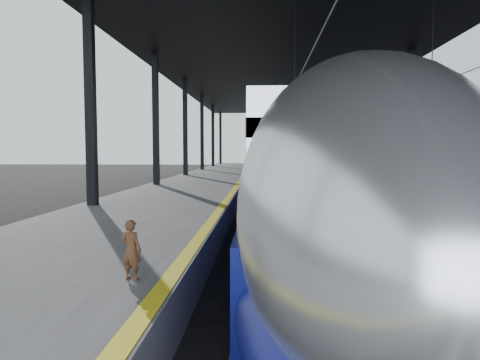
{
  "coord_description": "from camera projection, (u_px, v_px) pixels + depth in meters",
  "views": [
    {
      "loc": [
        0.85,
        -11.24,
        3.14
      ],
      "look_at": [
        -0.04,
        4.94,
        2.0
      ],
      "focal_mm": 32.0,
      "sensor_mm": 36.0,
      "label": 1
    }
  ],
  "objects": [
    {
      "name": "ground",
      "position": [
        231.0,
        267.0,
        11.47
      ],
      "size": [
        160.0,
        160.0,
        0.0
      ],
      "primitive_type": "plane",
      "color": "black",
      "rests_on": "ground"
    },
    {
      "name": "platform",
      "position": [
        204.0,
        186.0,
        31.54
      ],
      "size": [
        6.0,
        80.0,
        1.0
      ],
      "primitive_type": "cube",
      "color": "#4C4C4F",
      "rests_on": "ground"
    },
    {
      "name": "yellow_strip",
      "position": [
        242.0,
        179.0,
        31.36
      ],
      "size": [
        0.3,
        80.0,
        0.01
      ],
      "primitive_type": "cube",
      "color": "yellow",
      "rests_on": "platform"
    },
    {
      "name": "rails",
      "position": [
        313.0,
        192.0,
        31.14
      ],
      "size": [
        6.52,
        80.0,
        0.16
      ],
      "color": "slate",
      "rests_on": "ground"
    },
    {
      "name": "canopy",
      "position": [
        278.0,
        67.0,
        30.64
      ],
      "size": [
        18.0,
        75.0,
        9.47
      ],
      "color": "black",
      "rests_on": "ground"
    },
    {
      "name": "tgv_train",
      "position": [
        278.0,
        163.0,
        33.63
      ],
      "size": [
        3.15,
        65.2,
        4.52
      ],
      "color": "silver",
      "rests_on": "ground"
    },
    {
      "name": "second_train",
      "position": [
        328.0,
        161.0,
        40.92
      ],
      "size": [
        3.02,
        56.05,
        4.16
      ],
      "color": "navy",
      "rests_on": "ground"
    },
    {
      "name": "child",
      "position": [
        131.0,
        250.0,
        7.03
      ],
      "size": [
        0.42,
        0.35,
        1.0
      ],
      "primitive_type": "imported",
      "rotation": [
        0.0,
        0.0,
        2.81
      ],
      "color": "#52301B",
      "rests_on": "platform"
    }
  ]
}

